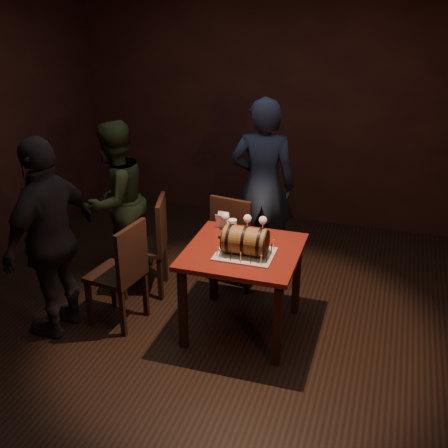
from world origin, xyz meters
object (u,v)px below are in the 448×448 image
object	(u,v)px
wine_glass_left	(225,217)
wine_glass_right	(263,221)
barrel_cake	(245,241)
person_back	(263,186)
person_left_front	(51,238)
pub_table	(243,262)
chair_back	(235,236)
person_left_rear	(115,201)
chair_left_rear	(151,240)
wine_glass_mid	(247,219)
chair_left_front	(123,269)
pint_of_ale	(232,228)

from	to	relation	value
wine_glass_left	wine_glass_right	xyz separation A→B (m)	(0.32, 0.02, 0.00)
barrel_cake	person_back	bearing A→B (deg)	97.69
person_left_front	pub_table	bearing A→B (deg)	113.93
barrel_cake	chair_back	distance (m)	0.89
barrel_cake	person_left_front	size ratio (longest dim) A/B	0.24
wine_glass_right	person_left_rear	bearing A→B (deg)	170.33
barrel_cake	chair_left_rear	bearing A→B (deg)	156.43
wine_glass_mid	person_left_front	distance (m)	1.61
chair_left_rear	wine_glass_mid	bearing A→B (deg)	-1.74
wine_glass_right	chair_left_rear	bearing A→B (deg)	178.63
chair_back	person_left_front	world-z (taller)	person_left_front
wine_glass_right	person_back	distance (m)	0.84
wine_glass_left	wine_glass_mid	world-z (taller)	same
barrel_cake	chair_left_rear	size ratio (longest dim) A/B	0.42
chair_back	chair_left_rear	world-z (taller)	same
wine_glass_left	person_left_front	bearing A→B (deg)	-148.48
chair_left_front	person_back	distance (m)	1.64
pub_table	chair_left_rear	bearing A→B (deg)	159.89
barrel_cake	wine_glass_left	bearing A→B (deg)	125.81
pub_table	wine_glass_right	xyz separation A→B (m)	(0.08, 0.33, 0.23)
wine_glass_left	chair_back	world-z (taller)	chair_back
pint_of_ale	chair_back	bearing A→B (deg)	103.58
barrel_cake	person_left_rear	bearing A→B (deg)	155.51
pint_of_ale	chair_left_front	bearing A→B (deg)	-152.54
chair_left_front	chair_left_rear	bearing A→B (deg)	90.06
wine_glass_mid	wine_glass_right	world-z (taller)	same
pint_of_ale	barrel_cake	bearing A→B (deg)	-57.03
pub_table	person_left_front	world-z (taller)	person_left_front
chair_left_front	pub_table	bearing A→B (deg)	12.54
wine_glass_mid	person_left_rear	bearing A→B (deg)	169.31
person_back	person_left_rear	bearing A→B (deg)	15.24
wine_glass_left	chair_left_rear	size ratio (longest dim) A/B	0.17
pub_table	wine_glass_left	size ratio (longest dim) A/B	5.59
barrel_cake	wine_glass_mid	distance (m)	0.42
wine_glass_right	pint_of_ale	size ratio (longest dim) A/B	1.07
pint_of_ale	chair_back	distance (m)	0.57
chair_left_front	wine_glass_right	bearing A→B (deg)	27.55
wine_glass_mid	person_left_front	world-z (taller)	person_left_front
person_left_rear	pub_table	bearing A→B (deg)	82.68
wine_glass_left	chair_left_rear	world-z (taller)	chair_left_rear
wine_glass_mid	chair_back	world-z (taller)	chair_back
pub_table	person_left_front	distance (m)	1.55
wine_glass_left	chair_back	xyz separation A→B (m)	(-0.02, 0.37, -0.35)
chair_left_front	person_left_rear	xyz separation A→B (m)	(-0.47, 0.81, 0.25)
chair_back	chair_left_front	xyz separation A→B (m)	(-0.70, -0.89, 0.00)
chair_left_rear	person_back	xyz separation A→B (m)	(0.84, 0.79, 0.35)
wine_glass_left	chair_left_front	distance (m)	0.96
pub_table	chair_left_front	world-z (taller)	chair_left_front
chair_back	chair_left_front	bearing A→B (deg)	-128.26
pub_table	pint_of_ale	bearing A→B (deg)	126.09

